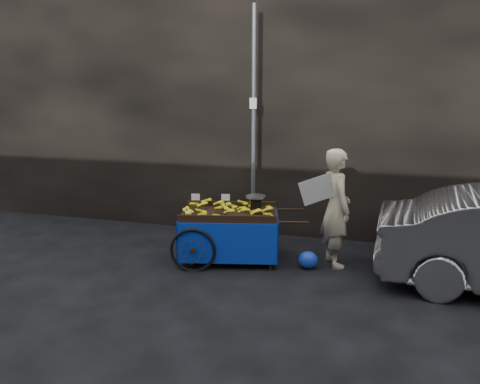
% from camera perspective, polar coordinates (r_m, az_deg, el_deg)
% --- Properties ---
extents(ground, '(80.00, 80.00, 0.00)m').
position_cam_1_polar(ground, '(7.43, -3.13, -8.44)').
color(ground, black).
rests_on(ground, ground).
extents(building_wall, '(13.50, 2.00, 5.00)m').
position_cam_1_polar(building_wall, '(9.33, 4.22, 11.64)').
color(building_wall, black).
rests_on(building_wall, ground).
extents(street_pole, '(0.12, 0.10, 4.00)m').
position_cam_1_polar(street_pole, '(8.11, 1.68, 7.99)').
color(street_pole, slate).
rests_on(street_pole, ground).
extents(banana_cart, '(2.19, 1.34, 1.11)m').
position_cam_1_polar(banana_cart, '(7.29, -1.70, -3.16)').
color(banana_cart, black).
rests_on(banana_cart, ground).
extents(vendor, '(0.89, 0.78, 1.80)m').
position_cam_1_polar(vendor, '(7.18, 11.60, -1.90)').
color(vendor, tan).
rests_on(vendor, ground).
extents(plastic_bag, '(0.30, 0.24, 0.27)m').
position_cam_1_polar(plastic_bag, '(7.18, 8.29, -8.20)').
color(plastic_bag, '#1736B2').
rests_on(plastic_bag, ground).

